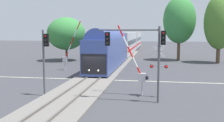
{
  "coord_description": "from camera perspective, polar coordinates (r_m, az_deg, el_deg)",
  "views": [
    {
      "loc": [
        6.4,
        -26.84,
        5.12
      ],
      "look_at": [
        1.9,
        0.33,
        2.0
      ],
      "focal_mm": 41.92,
      "sensor_mm": 36.0,
      "label": 1
    }
  ],
  "objects": [
    {
      "name": "commuter_train",
      "position": [
        57.53,
        3.03,
        4.08
      ],
      "size": [
        3.04,
        65.08,
        5.16
      ],
      "color": "#384C93",
      "rests_on": "railway_track"
    },
    {
      "name": "ground_plane",
      "position": [
        28.06,
        -3.95,
        -4.07
      ],
      "size": [
        220.0,
        220.0,
        0.0
      ],
      "primitive_type": "plane",
      "color": "#3D3D42"
    },
    {
      "name": "crossing_gate_far",
      "position": [
        35.04,
        -9.9,
        1.35
      ],
      "size": [
        2.78,
        0.4,
        6.46
      ],
      "color": "#B7B7BC",
      "rests_on": "ground"
    },
    {
      "name": "crossing_gate_near",
      "position": [
        21.02,
        6.1,
        -2.45
      ],
      "size": [
        2.53,
        0.4,
        5.61
      ],
      "color": "#B7B7BC",
      "rests_on": "ground"
    },
    {
      "name": "oak_behind_train",
      "position": [
        46.37,
        -9.96,
        5.9
      ],
      "size": [
        6.62,
        6.62,
        7.58
      ],
      "color": "#4C3828",
      "rests_on": "ground"
    },
    {
      "name": "oak_far_right",
      "position": [
        47.82,
        14.49,
        8.63
      ],
      "size": [
        5.63,
        5.63,
        11.23
      ],
      "color": "brown",
      "rests_on": "ground"
    },
    {
      "name": "maple_right_background",
      "position": [
        45.81,
        22.4,
        7.86
      ],
      "size": [
        4.84,
        4.84,
        11.07
      ],
      "color": "brown",
      "rests_on": "ground"
    },
    {
      "name": "traffic_signal_near_right",
      "position": [
        18.76,
        6.39,
        3.43
      ],
      "size": [
        4.8,
        0.38,
        5.48
      ],
      "color": "#4C4C51",
      "rests_on": "ground"
    },
    {
      "name": "traffic_signal_median",
      "position": [
        21.2,
        -14.42,
        1.93
      ],
      "size": [
        0.53,
        0.38,
        5.25
      ],
      "color": "#4C4C51",
      "rests_on": "ground"
    },
    {
      "name": "road_centre_stripe",
      "position": [
        28.06,
        -3.95,
        -4.06
      ],
      "size": [
        44.0,
        0.2,
        0.01
      ],
      "color": "beige",
      "rests_on": "ground"
    },
    {
      "name": "crossing_signal_mast",
      "position": [
        20.48,
        10.17,
        -0.88
      ],
      "size": [
        1.36,
        0.44,
        4.16
      ],
      "color": "#B2B2B7",
      "rests_on": "ground"
    },
    {
      "name": "railway_track",
      "position": [
        28.04,
        -3.95,
        -3.87
      ],
      "size": [
        4.4,
        80.0,
        0.32
      ],
      "color": "slate",
      "rests_on": "ground"
    }
  ]
}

